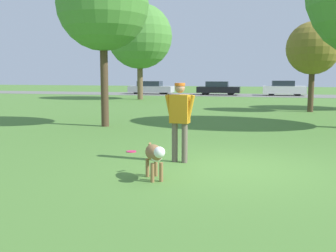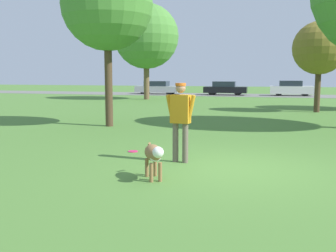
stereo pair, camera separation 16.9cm
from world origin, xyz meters
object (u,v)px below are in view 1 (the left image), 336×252
Objects in this scene: tree_near_left at (103,5)px; parked_car_silver at (151,88)px; dog at (155,154)px; tree_mid_center at (313,48)px; frisbee at (131,151)px; parked_car_black at (218,88)px; parked_car_white at (284,88)px; tree_far_left at (140,36)px; person at (180,115)px.

parked_car_silver is at bearing 103.87° from tree_near_left.
tree_mid_center is at bearing 134.33° from dog.
parked_car_black is (-1.91, 29.00, 0.64)m from frisbee.
tree_mid_center is at bearing 46.09° from tree_near_left.
parked_car_silver is (-10.15, 31.47, 0.17)m from dog.
tree_far_left is at bearing -143.69° from parked_car_white.
parked_car_white is (2.76, 30.21, -0.36)m from person.
parked_car_white reaches higher than dog.
frisbee is 30.40m from parked_car_silver.
frisbee is at bearing 178.49° from dog.
dog is 0.22× the size of parked_car_black.
person is 7.01× the size of frisbee.
person is 0.28× the size of tree_near_left.
dog is (-0.09, -1.56, -0.57)m from person.
tree_far_left is (-8.37, 21.28, 3.88)m from person.
tree_far_left is 1.22× the size of tree_near_left.
parked_car_black is at bearing 59.60° from tree_far_left.
parked_car_black is (-3.26, 31.38, 0.18)m from dog.
dog is at bearing -104.48° from tree_mid_center.
dog is 0.12× the size of tree_far_left.
person is 30.34m from parked_car_white.
frisbee is 29.07m from parked_car_black.
parked_car_silver is (-14.04, 16.41, -2.64)m from tree_mid_center.
parked_car_silver reaches higher than frisbee.
tree_mid_center reaches higher than parked_car_silver.
frisbee is at bearing -58.57° from tree_near_left.
frisbee is at bearing -71.32° from tree_far_left.
frisbee is at bearing -74.95° from parked_car_silver.
tree_near_left reaches higher than parked_car_white.
dog is 8.86m from tree_near_left.
tree_mid_center is 16.94m from parked_car_white.
parked_car_black is at bearing 102.26° from person.
parked_car_white is at bearing 93.55° from tree_mid_center.
person is 1.96m from frisbee.
person is 1.91× the size of dog.
parked_car_white is (-1.04, 16.71, -2.59)m from tree_mid_center.
tree_near_left is 24.88m from parked_car_black.
parked_car_silver is (-6.09, 24.66, -3.81)m from tree_near_left.
parked_car_black is (5.01, 8.54, -4.26)m from tree_far_left.
tree_near_left is (-7.95, -8.26, 1.17)m from tree_mid_center.
person reaches higher than frisbee.
frisbee is at bearing -100.59° from parked_car_white.
dog is 3.68× the size of frisbee.
parked_car_silver is at bearing 177.11° from parked_car_black.
tree_mid_center is (5.24, 12.68, 3.27)m from frisbee.
parked_car_black is (-7.15, 16.32, -2.62)m from tree_mid_center.
tree_mid_center is 0.76× the size of tree_near_left.
tree_far_left is 14.88m from parked_car_white.
dog reaches higher than frisbee.
tree_mid_center reaches higher than dog.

